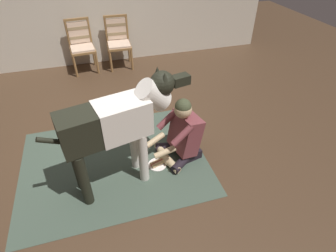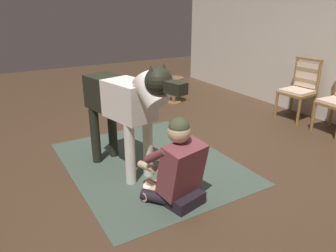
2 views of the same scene
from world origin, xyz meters
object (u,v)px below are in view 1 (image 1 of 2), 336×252
dining_chair_left_of_pair (81,43)px  person_sitting_on_floor (182,135)px  dining_chair_right_of_pair (118,39)px  hot_dog_on_plate (157,163)px  large_dog (117,123)px

dining_chair_left_of_pair → person_sitting_on_floor: 3.18m
dining_chair_left_of_pair → dining_chair_right_of_pair: same height
dining_chair_right_of_pair → hot_dog_on_plate: 3.12m
hot_dog_on_plate → dining_chair_left_of_pair: bearing=102.8°
dining_chair_left_of_pair → hot_dog_on_plate: dining_chair_left_of_pair is taller
person_sitting_on_floor → dining_chair_left_of_pair: bearing=109.1°
large_dog → hot_dog_on_plate: (0.43, 0.10, -0.80)m
dining_chair_left_of_pair → hot_dog_on_plate: bearing=-77.2°
large_dog → person_sitting_on_floor: bearing=12.9°
dining_chair_right_of_pair → person_sitting_on_floor: bearing=-83.9°
dining_chair_left_of_pair → person_sitting_on_floor: (1.04, -3.00, -0.19)m
dining_chair_left_of_pair → hot_dog_on_plate: 3.20m
dining_chair_right_of_pair → person_sitting_on_floor: dining_chair_right_of_pair is taller
dining_chair_right_of_pair → large_dog: (-0.45, -3.17, 0.28)m
large_dog → hot_dog_on_plate: 0.91m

